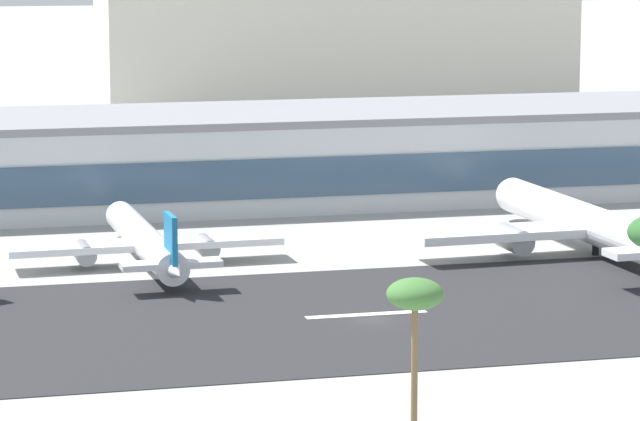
{
  "coord_description": "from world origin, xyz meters",
  "views": [
    {
      "loc": [
        -42.44,
        -147.07,
        36.29
      ],
      "look_at": [
        2.74,
        31.63,
        5.35
      ],
      "focal_mm": 93.02,
      "sensor_mm": 36.0,
      "label": 1
    }
  ],
  "objects_px": {
    "airliner_blue_tail_gate_1": "(147,243)",
    "airliner_navy_tail_gate_2": "(595,226)",
    "terminal_building": "(272,155)",
    "distant_hotel_block": "(337,1)",
    "palm_tree_3": "(415,298)"
  },
  "relations": [
    {
      "from": "airliner_blue_tail_gate_1",
      "to": "airliner_navy_tail_gate_2",
      "type": "bearing_deg",
      "value": -98.38
    },
    {
      "from": "terminal_building",
      "to": "distant_hotel_block",
      "type": "distance_m",
      "value": 105.47
    },
    {
      "from": "distant_hotel_block",
      "to": "palm_tree_3",
      "type": "relative_size",
      "value": 8.31
    },
    {
      "from": "distant_hotel_block",
      "to": "palm_tree_3",
      "type": "bearing_deg",
      "value": -103.19
    },
    {
      "from": "distant_hotel_block",
      "to": "terminal_building",
      "type": "bearing_deg",
      "value": -109.67
    },
    {
      "from": "terminal_building",
      "to": "airliner_navy_tail_gate_2",
      "type": "height_order",
      "value": "terminal_building"
    },
    {
      "from": "airliner_blue_tail_gate_1",
      "to": "palm_tree_3",
      "type": "relative_size",
      "value": 3.48
    },
    {
      "from": "terminal_building",
      "to": "airliner_blue_tail_gate_1",
      "type": "xyz_separation_m",
      "value": [
        -23.36,
        -41.37,
        -3.61
      ]
    },
    {
      "from": "airliner_navy_tail_gate_2",
      "to": "terminal_building",
      "type": "bearing_deg",
      "value": 27.19
    },
    {
      "from": "airliner_navy_tail_gate_2",
      "to": "palm_tree_3",
      "type": "xyz_separation_m",
      "value": [
        -39.87,
        -58.42,
        6.46
      ]
    },
    {
      "from": "terminal_building",
      "to": "distant_hotel_block",
      "type": "relative_size",
      "value": 2.3
    },
    {
      "from": "airliner_navy_tail_gate_2",
      "to": "distant_hotel_block",
      "type": "bearing_deg",
      "value": -5.76
    },
    {
      "from": "palm_tree_3",
      "to": "airliner_navy_tail_gate_2",
      "type": "bearing_deg",
      "value": 55.68
    },
    {
      "from": "terminal_building",
      "to": "airliner_navy_tail_gate_2",
      "type": "xyz_separation_m",
      "value": [
        27.15,
        -47.33,
        -2.91
      ]
    },
    {
      "from": "distant_hotel_block",
      "to": "palm_tree_3",
      "type": "distance_m",
      "value": 209.73
    }
  ]
}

